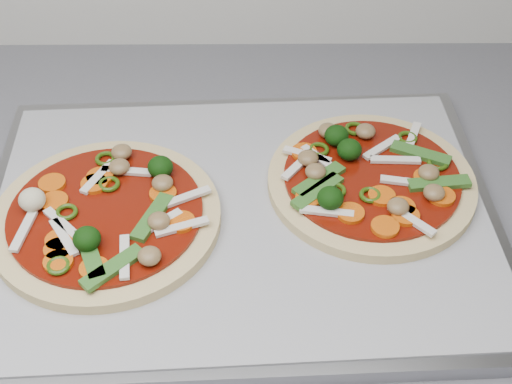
{
  "coord_description": "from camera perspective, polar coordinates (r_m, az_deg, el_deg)",
  "views": [
    {
      "loc": [
        0.68,
        0.82,
        1.38
      ],
      "look_at": [
        0.68,
        1.3,
        0.93
      ],
      "focal_mm": 50.0,
      "sensor_mm": 36.0,
      "label": 1
    }
  ],
  "objects": [
    {
      "name": "baking_tray",
      "position": [
        0.66,
        -1.25,
        -2.07
      ],
      "size": [
        0.49,
        0.37,
        0.02
      ],
      "primitive_type": "cube",
      "rotation": [
        0.0,
        0.0,
        0.04
      ],
      "color": "gray",
      "rests_on": "countertop"
    },
    {
      "name": "parchment",
      "position": [
        0.66,
        -1.26,
        -1.54
      ],
      "size": [
        0.47,
        0.35,
        0.0
      ],
      "primitive_type": "cube",
      "rotation": [
        0.0,
        0.0,
        0.05
      ],
      "color": "#A3A3A9",
      "rests_on": "baking_tray"
    },
    {
      "name": "pizza_left",
      "position": [
        0.65,
        -11.85,
        -1.88
      ],
      "size": [
        0.27,
        0.27,
        0.03
      ],
      "rotation": [
        0.0,
        0.0,
        -0.39
      ],
      "color": "#D6B582",
      "rests_on": "parchment"
    },
    {
      "name": "pizza_right",
      "position": [
        0.68,
        9.06,
        1.04
      ],
      "size": [
        0.25,
        0.25,
        0.03
      ],
      "rotation": [
        0.0,
        0.0,
        0.33
      ],
      "color": "#D6B582",
      "rests_on": "parchment"
    }
  ]
}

